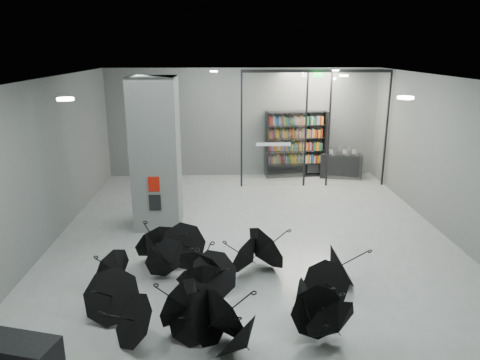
{
  "coord_description": "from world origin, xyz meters",
  "views": [
    {
      "loc": [
        -0.72,
        -9.69,
        4.68
      ],
      "look_at": [
        -0.3,
        1.5,
        1.4
      ],
      "focal_mm": 33.8,
      "sensor_mm": 36.0,
      "label": 1
    }
  ],
  "objects_px": {
    "bookshelf": "(296,144)",
    "shop_counter": "(341,166)",
    "column": "(156,154)",
    "umbrella_cluster": "(215,288)",
    "bench": "(14,353)"
  },
  "relations": [
    {
      "from": "bookshelf",
      "to": "shop_counter",
      "type": "bearing_deg",
      "value": -15.42
    },
    {
      "from": "bookshelf",
      "to": "column",
      "type": "bearing_deg",
      "value": -140.42
    },
    {
      "from": "column",
      "to": "bookshelf",
      "type": "bearing_deg",
      "value": 46.72
    },
    {
      "from": "column",
      "to": "bench",
      "type": "xyz_separation_m",
      "value": [
        -1.44,
        -5.7,
        -1.78
      ]
    },
    {
      "from": "column",
      "to": "shop_counter",
      "type": "distance_m",
      "value": 7.79
    },
    {
      "from": "bench",
      "to": "shop_counter",
      "type": "relative_size",
      "value": 0.89
    },
    {
      "from": "bench",
      "to": "bookshelf",
      "type": "relative_size",
      "value": 0.55
    },
    {
      "from": "bookshelf",
      "to": "shop_counter",
      "type": "height_order",
      "value": "bookshelf"
    },
    {
      "from": "bookshelf",
      "to": "bench",
      "type": "bearing_deg",
      "value": -126.65
    },
    {
      "from": "column",
      "to": "umbrella_cluster",
      "type": "bearing_deg",
      "value": -68.44
    },
    {
      "from": "column",
      "to": "umbrella_cluster",
      "type": "height_order",
      "value": "column"
    },
    {
      "from": "bench",
      "to": "shop_counter",
      "type": "height_order",
      "value": "shop_counter"
    },
    {
      "from": "shop_counter",
      "to": "umbrella_cluster",
      "type": "xyz_separation_m",
      "value": [
        -4.58,
        -8.53,
        -0.16
      ]
    },
    {
      "from": "umbrella_cluster",
      "to": "bookshelf",
      "type": "bearing_deg",
      "value": 71.83
    },
    {
      "from": "shop_counter",
      "to": "bookshelf",
      "type": "bearing_deg",
      "value": -176.28
    }
  ]
}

